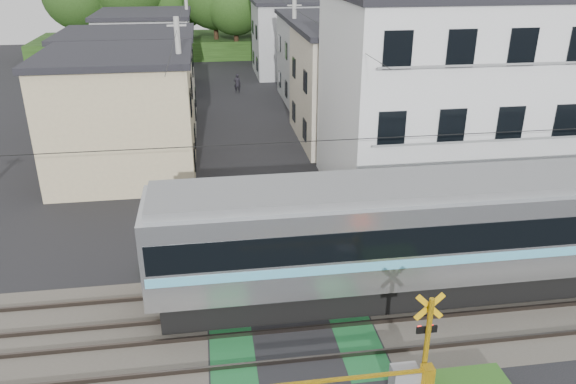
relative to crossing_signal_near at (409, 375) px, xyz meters
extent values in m
plane|color=black|center=(-2.59, 3.65, -0.71)|extent=(120.00, 120.00, 0.00)
cube|color=#47423A|center=(-2.59, 3.65, -0.71)|extent=(120.00, 6.00, 0.00)
cube|color=black|center=(-2.59, 3.65, -0.71)|extent=(5.20, 120.00, 0.00)
cube|color=#145126|center=(-4.49, 3.65, -0.70)|extent=(1.30, 6.00, 0.00)
cube|color=#145126|center=(-0.69, 3.65, -0.70)|extent=(1.30, 6.00, 0.00)
cube|color=#3F3833|center=(-2.59, 1.75, -0.64)|extent=(120.00, 0.08, 0.14)
cube|color=#3F3833|center=(-2.59, 3.15, -0.64)|extent=(120.00, 0.08, 0.14)
cube|color=#3F3833|center=(-2.59, 4.15, -0.64)|extent=(120.00, 0.08, 0.14)
cube|color=#3F3833|center=(-2.59, 5.55, -0.64)|extent=(120.00, 0.08, 0.14)
cube|color=black|center=(2.91, 4.85, -0.22)|extent=(18.98, 2.61, 0.99)
cube|color=black|center=(-4.01, 4.85, -0.38)|extent=(2.64, 2.42, 0.66)
cube|color=#B9BEC3|center=(2.91, 4.85, 1.71)|extent=(19.77, 3.08, 2.86)
cube|color=black|center=(2.91, 4.85, 2.05)|extent=(19.45, 3.12, 0.97)
cube|color=#58B9DE|center=(2.91, 4.85, 1.31)|extent=(19.57, 3.11, 0.31)
cube|color=slate|center=(2.91, 4.85, 3.26)|extent=(19.37, 2.52, 0.26)
cube|color=black|center=(-6.92, 4.85, 2.13)|extent=(0.10, 2.64, 1.71)
cylinder|color=#F9B60D|center=(0.41, 0.05, 0.79)|extent=(0.14, 0.14, 3.00)
cube|color=#F9B60D|center=(0.41, 0.15, 1.99)|extent=(0.77, 0.05, 0.77)
cube|color=#F9B60D|center=(0.41, 0.15, 1.99)|extent=(0.77, 0.05, 0.77)
cube|color=black|center=(0.41, 0.15, 1.29)|extent=(0.55, 0.05, 0.20)
sphere|color=#FF0C07|center=(0.25, 0.21, 1.29)|extent=(0.16, 0.16, 0.16)
sphere|color=#FF0C07|center=(0.57, 0.21, 1.29)|extent=(0.16, 0.16, 0.16)
cube|color=gray|center=(-0.09, 0.05, -0.26)|extent=(0.70, 0.50, 0.90)
cube|color=#F9B60D|center=(0.41, -0.20, -0.16)|extent=(0.30, 0.30, 1.10)
cube|color=#F9B60D|center=(-1.84, -0.20, 0.29)|extent=(4.20, 0.08, 0.08)
cylinder|color=#F9B60D|center=(-5.59, 7.25, 0.79)|extent=(0.14, 0.14, 3.00)
cube|color=#F9B60D|center=(-5.59, 7.15, 1.99)|extent=(0.77, 0.05, 0.77)
cube|color=#F9B60D|center=(-5.59, 7.15, 1.99)|extent=(0.77, 0.05, 0.77)
cube|color=black|center=(-5.59, 7.15, 1.29)|extent=(0.55, 0.05, 0.20)
sphere|color=#FF0C07|center=(-5.75, 7.09, 1.29)|extent=(0.16, 0.16, 0.16)
sphere|color=#FF0C07|center=(-5.43, 7.09, 1.29)|extent=(0.16, 0.16, 0.16)
cube|color=gray|center=(-5.09, 7.25, -0.26)|extent=(0.70, 0.50, 0.90)
cube|color=#F9B60D|center=(-5.59, 7.50, -0.16)|extent=(0.30, 0.30, 1.10)
cube|color=#F9B60D|center=(-3.34, 7.50, 0.29)|extent=(4.20, 0.08, 0.08)
cube|color=white|center=(5.91, 13.15, 3.79)|extent=(10.00, 8.00, 9.00)
cube|color=black|center=(2.21, 9.12, 0.79)|extent=(1.10, 0.06, 1.40)
cube|color=black|center=(4.66, 9.12, 0.79)|extent=(1.10, 0.06, 1.40)
cube|color=black|center=(7.11, 9.12, 0.79)|extent=(1.10, 0.06, 1.40)
cube|color=black|center=(9.56, 9.12, 0.79)|extent=(1.10, 0.06, 1.40)
cube|color=gray|center=(5.91, 8.90, 0.19)|extent=(9.00, 0.06, 0.08)
cube|color=black|center=(2.21, 9.12, 3.79)|extent=(1.10, 0.06, 1.40)
cube|color=black|center=(4.66, 9.12, 3.79)|extent=(1.10, 0.06, 1.40)
cube|color=black|center=(7.11, 9.12, 3.79)|extent=(1.10, 0.06, 1.40)
cube|color=black|center=(9.56, 9.12, 3.79)|extent=(1.10, 0.06, 1.40)
cube|color=gray|center=(5.91, 8.90, 3.19)|extent=(9.00, 0.06, 0.08)
cube|color=black|center=(2.21, 9.12, 6.79)|extent=(1.10, 0.06, 1.40)
cube|color=black|center=(4.66, 9.12, 6.79)|extent=(1.10, 0.06, 1.40)
cube|color=black|center=(7.11, 9.12, 6.79)|extent=(1.10, 0.06, 1.40)
cube|color=gray|center=(5.91, 8.90, 6.19)|extent=(9.00, 0.06, 0.08)
cube|color=#C6B58C|center=(-9.09, 17.65, 2.29)|extent=(7.00, 7.00, 6.00)
cube|color=black|center=(-9.09, 17.65, 5.44)|extent=(7.35, 7.35, 0.30)
cube|color=black|center=(-5.56, 15.90, 0.59)|extent=(0.06, 1.00, 1.20)
cube|color=black|center=(-5.56, 19.40, 0.59)|extent=(0.06, 1.00, 1.20)
cube|color=black|center=(-5.56, 15.90, 3.39)|extent=(0.06, 1.00, 1.20)
cube|color=black|center=(-5.56, 19.40, 3.39)|extent=(0.06, 1.00, 1.20)
cube|color=beige|center=(4.21, 21.65, 2.54)|extent=(7.00, 8.00, 6.50)
cube|color=black|center=(4.21, 21.65, 5.94)|extent=(7.35, 8.40, 0.30)
cube|color=black|center=(0.68, 19.65, 0.59)|extent=(0.06, 1.00, 1.20)
cube|color=black|center=(0.68, 23.65, 0.59)|extent=(0.06, 1.00, 1.20)
cube|color=black|center=(0.68, 19.65, 3.39)|extent=(0.06, 1.00, 1.20)
cube|color=black|center=(0.68, 23.65, 3.39)|extent=(0.06, 1.00, 1.20)
cube|color=beige|center=(-9.59, 26.65, 2.19)|extent=(8.00, 7.00, 5.80)
cube|color=black|center=(-9.59, 26.65, 5.24)|extent=(8.40, 7.35, 0.30)
cube|color=black|center=(-5.56, 24.90, 0.59)|extent=(0.06, 1.00, 1.20)
cube|color=black|center=(-5.56, 28.40, 0.59)|extent=(0.06, 1.00, 1.20)
cube|color=black|center=(-5.56, 24.90, 3.39)|extent=(0.06, 1.00, 1.20)
cube|color=black|center=(-5.56, 28.40, 3.39)|extent=(0.06, 1.00, 1.20)
cube|color=#A6A9AB|center=(4.61, 31.65, 2.39)|extent=(7.00, 7.00, 6.20)
cube|color=black|center=(4.61, 31.65, 5.64)|extent=(7.35, 7.35, 0.30)
cube|color=black|center=(1.08, 29.90, 0.59)|extent=(0.06, 1.00, 1.20)
cube|color=black|center=(1.08, 33.40, 0.59)|extent=(0.06, 1.00, 1.20)
cube|color=black|center=(1.08, 29.90, 3.39)|extent=(0.06, 1.00, 1.20)
cube|color=black|center=(1.08, 33.40, 3.39)|extent=(0.06, 1.00, 1.20)
cube|color=#A6A9AB|center=(-9.39, 36.65, 2.29)|extent=(7.00, 8.00, 6.00)
cube|color=black|center=(-9.39, 36.65, 5.44)|extent=(7.35, 8.40, 0.30)
cube|color=black|center=(-5.86, 34.65, 0.59)|extent=(0.06, 1.00, 1.20)
cube|color=black|center=(-5.86, 38.65, 0.59)|extent=(0.06, 1.00, 1.20)
cube|color=black|center=(-5.86, 34.65, 3.39)|extent=(0.06, 1.00, 1.20)
cube|color=black|center=(-5.86, 38.65, 3.39)|extent=(0.06, 1.00, 1.20)
cube|color=#A6A9AB|center=(3.91, 41.65, 2.49)|extent=(8.00, 7.00, 6.40)
cube|color=black|center=(3.91, 41.65, 5.84)|extent=(8.40, 7.35, 0.30)
cube|color=black|center=(-0.12, 39.90, 0.59)|extent=(0.06, 1.00, 1.20)
cube|color=black|center=(-0.12, 43.40, 0.59)|extent=(0.06, 1.00, 1.20)
cube|color=black|center=(-0.12, 39.90, 3.39)|extent=(0.06, 1.00, 1.20)
cube|color=black|center=(-0.12, 43.40, 3.39)|extent=(0.06, 1.00, 1.20)
cube|color=#264818|center=(-2.59, 53.65, 0.29)|extent=(40.00, 10.00, 2.00)
cylinder|color=#332114|center=(-17.13, 51.74, 1.82)|extent=(0.50, 0.50, 5.06)
cylinder|color=#332114|center=(-14.45, 52.85, 1.93)|extent=(0.50, 0.50, 5.27)
cylinder|color=#332114|center=(-11.92, 51.86, 2.24)|extent=(0.50, 0.50, 5.89)
cylinder|color=#332114|center=(-8.16, 52.85, 1.59)|extent=(0.50, 0.50, 4.60)
cylinder|color=#332114|center=(-6.88, 54.31, 1.61)|extent=(0.50, 0.50, 4.64)
cylinder|color=#332114|center=(-3.39, 50.66, 1.78)|extent=(0.50, 0.50, 4.99)
cylinder|color=#332114|center=(-1.38, 49.03, 1.46)|extent=(0.50, 0.50, 4.34)
sphere|color=#264818|center=(-1.38, 49.03, 4.93)|extent=(6.08, 6.08, 6.08)
cylinder|color=#332114|center=(0.97, 53.26, 2.20)|extent=(0.50, 0.50, 5.82)
cylinder|color=#332114|center=(3.01, 50.59, 1.43)|extent=(0.50, 0.50, 4.28)
sphere|color=#264818|center=(3.01, 50.59, 4.85)|extent=(5.99, 5.99, 5.99)
cylinder|color=#332114|center=(6.34, 52.20, 1.72)|extent=(0.50, 0.50, 4.86)
cylinder|color=#332114|center=(9.34, 52.19, 2.13)|extent=(0.50, 0.50, 5.69)
cylinder|color=#332114|center=(11.40, 51.12, 1.77)|extent=(0.50, 0.50, 4.96)
cube|color=black|center=(3.41, 4.85, 4.89)|extent=(60.00, 0.02, 0.02)
cylinder|color=#A5A5A0|center=(-5.99, 16.65, 3.29)|extent=(0.26, 0.26, 8.00)
cube|color=#A5A5A0|center=(-5.99, 16.65, 6.89)|extent=(0.90, 0.08, 0.08)
cylinder|color=#A5A5A0|center=(1.01, 25.65, 3.29)|extent=(0.26, 0.26, 8.00)
cube|color=#A5A5A0|center=(1.01, 25.65, 6.89)|extent=(0.90, 0.08, 0.08)
cylinder|color=#A5A5A0|center=(-5.99, 37.65, 3.29)|extent=(0.26, 0.26, 8.00)
cube|color=black|center=(-5.99, 27.15, 6.69)|extent=(0.02, 42.00, 0.02)
cube|color=black|center=(1.01, 27.15, 6.69)|extent=(0.02, 42.00, 0.02)
imported|color=black|center=(-2.25, 34.67, 0.07)|extent=(0.60, 0.42, 1.56)
cube|color=#2D5E1E|center=(-6.59, 7.55, -0.53)|extent=(1.80, 1.00, 0.36)
cube|color=#2D5E1E|center=(2.01, 6.85, -0.56)|extent=(1.50, 0.90, 0.30)
camera|label=1|loc=(-4.79, -10.89, 10.21)|focal=35.00mm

